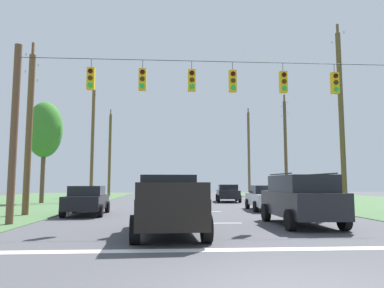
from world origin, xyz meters
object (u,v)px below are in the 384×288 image
Objects in this scene: suv_black at (301,198)px; utility_pole_far_right at (286,147)px; distant_car_far_parked at (228,193)px; utility_pole_far_left at (29,129)px; utility_pole_mid_right at (341,118)px; pickup_truck at (168,204)px; tree_roadside_right at (45,130)px; utility_pole_distant_left at (110,154)px; distant_car_oncoming at (87,200)px; distant_car_crossing_white at (266,197)px; utility_pole_near_left at (249,152)px; utility_pole_distant_right at (92,143)px; overhead_signal_span at (214,120)px.

suv_black is 0.50× the size of utility_pole_far_right.
utility_pole_far_right is at bearing 73.32° from suv_black.
suv_black is 1.08× the size of distant_car_far_parked.
utility_pole_mid_right is at bearing 3.96° from utility_pole_far_left.
tree_roadside_right reaches higher than pickup_truck.
utility_pole_far_right is (5.24, 17.47, 3.78)m from suv_black.
utility_pole_distant_left is 1.28× the size of tree_roadside_right.
distant_car_oncoming is 19.57m from utility_pole_far_right.
tree_roadside_right is (-16.37, 8.53, 5.27)m from distant_car_crossing_white.
utility_pole_near_left is 1.05× the size of utility_pole_distant_right.
utility_pole_distant_right is at bearing 139.74° from distant_car_crossing_white.
utility_pole_far_right reaches higher than distant_car_oncoming.
utility_pole_far_right is (8.55, 16.51, 0.48)m from overhead_signal_span.
suv_black is 7.86m from distant_car_crossing_white.
distant_car_oncoming is at bearing 120.36° from pickup_truck.
suv_black is at bearing -89.95° from distant_car_far_parked.
pickup_truck is at bearing -60.47° from tree_roadside_right.
utility_pole_mid_right is at bearing -90.16° from utility_pole_near_left.
utility_pole_far_left reaches higher than suv_black.
utility_pole_near_left is (10.38, 33.83, 4.69)m from pickup_truck.
distant_car_crossing_white is 9.94m from distant_car_far_parked.
overhead_signal_span is 3.82× the size of distant_car_far_parked.
distant_car_crossing_white is (0.71, 7.83, -0.27)m from suv_black.
distant_car_oncoming is 0.40× the size of utility_pole_distant_right.
utility_pole_far_right reaches higher than utility_pole_far_left.
tree_roadside_right reaches higher than suv_black.
pickup_truck is 0.48× the size of utility_pole_mid_right.
distant_car_crossing_white is at bearing 84.85° from suv_black.
utility_pole_mid_right reaches higher than utility_pole_far_left.
suv_black is at bearing -56.96° from utility_pole_distant_right.
distant_car_far_parked is 0.52× the size of tree_roadside_right.
utility_pole_mid_right is (5.05, -11.30, 4.77)m from distant_car_far_parked.
utility_pole_near_left reaches higher than utility_pole_distant_left.
pickup_truck is 22.29m from utility_pole_distant_right.
overhead_signal_span is 8.42m from distant_car_oncoming.
distant_car_far_parked is (9.55, 12.41, 0.00)m from distant_car_oncoming.
overhead_signal_span is 4.91m from pickup_truck.
distant_car_crossing_white and distant_car_oncoming have the same top height.
utility_pole_distant_right is 1.29× the size of tree_roadside_right.
suv_black is at bearing -46.23° from tree_roadside_right.
utility_pole_near_left reaches higher than utility_pole_mid_right.
tree_roadside_right reaches higher than overhead_signal_span.
pickup_truck is at bearing -71.55° from utility_pole_distant_right.
utility_pole_mid_right is at bearing 4.34° from distant_car_oncoming.
distant_car_oncoming is at bearing -118.96° from utility_pole_near_left.
utility_pole_distant_left is (-9.29, 29.98, 0.86)m from overhead_signal_span.
utility_pole_far_left is at bearing -74.94° from tree_roadside_right.
utility_pole_mid_right reaches higher than utility_pole_distant_left.
utility_pole_far_left is 0.85× the size of utility_pole_distant_right.
utility_pole_near_left is at bearing 37.08° from utility_pole_distant_right.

